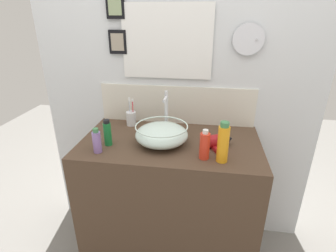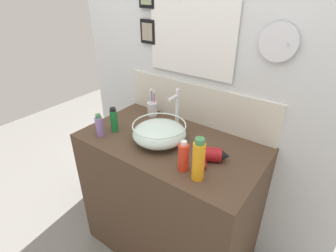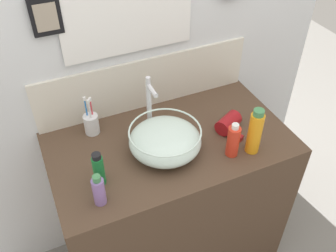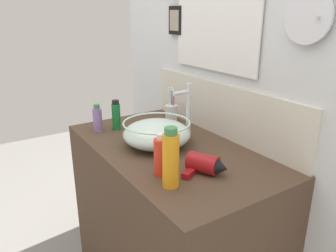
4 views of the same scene
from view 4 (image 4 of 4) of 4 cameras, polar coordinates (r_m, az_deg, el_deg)
vanity_counter at (r=1.77m, az=0.26°, el=-17.57°), size 1.10×0.62×0.92m
back_panel at (r=1.66m, az=10.14°, el=7.05°), size 1.96×0.09×2.34m
glass_bowl_sink at (r=1.53m, az=-1.97°, el=-1.27°), size 0.32×0.32×0.12m
faucet at (r=1.59m, az=3.35°, el=3.08°), size 0.02×0.10×0.28m
hair_drier at (r=1.29m, az=6.59°, el=-6.73°), size 0.18×0.18×0.08m
toothbrush_cup at (r=1.87m, az=0.56°, el=2.27°), size 0.07×0.07×0.20m
spray_bottle at (r=1.76m, az=-9.02°, el=1.81°), size 0.05×0.05×0.16m
shampoo_bottle at (r=1.75m, az=-12.18°, el=1.20°), size 0.05×0.05×0.15m
lotion_bottle at (r=1.16m, az=0.49°, el=-5.76°), size 0.06×0.06×0.23m
soap_dispenser at (r=1.25m, az=-1.26°, el=-5.31°), size 0.05×0.05×0.17m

